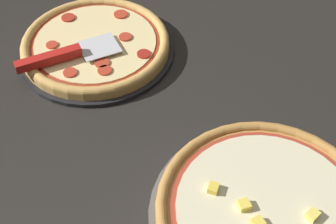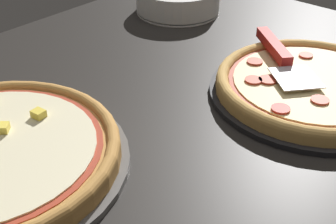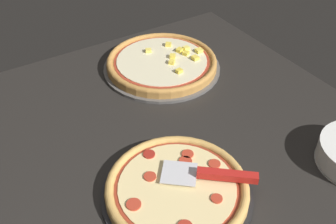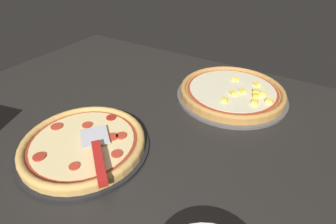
{
  "view_description": "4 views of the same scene",
  "coord_description": "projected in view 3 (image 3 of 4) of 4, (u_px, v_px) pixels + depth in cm",
  "views": [
    {
      "loc": [
        70.91,
        34.9,
        72.22
      ],
      "look_at": [
        14.03,
        8.22,
        3.0
      ],
      "focal_mm": 50.0,
      "sensor_mm": 36.0,
      "label": 1
    },
    {
      "loc": [
        -27.44,
        55.58,
        43.77
      ],
      "look_at": [
        14.03,
        8.22,
        3.0
      ],
      "focal_mm": 50.0,
      "sensor_mm": 36.0,
      "label": 2
    },
    {
      "loc": [
        -32.71,
        -66.91,
        75.81
      ],
      "look_at": [
        14.03,
        8.22,
        3.0
      ],
      "focal_mm": 42.0,
      "sensor_mm": 36.0,
      "label": 3
    },
    {
      "loc": [
        50.39,
        -51.71,
        50.97
      ],
      "look_at": [
        14.03,
        8.22,
        3.0
      ],
      "focal_mm": 28.0,
      "sensor_mm": 36.0,
      "label": 4
    }
  ],
  "objects": [
    {
      "name": "ground_plane",
      "position": [
        140.0,
        159.0,
        1.07
      ],
      "size": [
        137.74,
        120.82,
        3.6
      ],
      "primitive_type": "cube",
      "color": "black"
    },
    {
      "name": "pizza_pan_front",
      "position": [
        177.0,
        193.0,
        0.95
      ],
      "size": [
        36.68,
        36.68,
        1.0
      ],
      "primitive_type": "cylinder",
      "color": "black",
      "rests_on": "ground_plane"
    },
    {
      "name": "pizza_front",
      "position": [
        177.0,
        188.0,
        0.94
      ],
      "size": [
        34.48,
        34.48,
        2.85
      ],
      "color": "tan",
      "rests_on": "pizza_pan_front"
    },
    {
      "name": "pizza_pan_back",
      "position": [
        162.0,
        67.0,
        1.38
      ],
      "size": [
        40.66,
        40.66,
        1.0
      ],
      "primitive_type": "cylinder",
      "color": "#565451",
      "rests_on": "ground_plane"
    },
    {
      "name": "pizza_back",
      "position": [
        162.0,
        62.0,
        1.36
      ],
      "size": [
        38.22,
        38.22,
        3.76
      ],
      "color": "#B77F3D",
      "rests_on": "pizza_pan_back"
    },
    {
      "name": "serving_spatula",
      "position": [
        218.0,
        175.0,
        0.94
      ],
      "size": [
        20.87,
        18.41,
        2.0
      ],
      "color": "silver",
      "rests_on": "pizza_front"
    }
  ]
}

